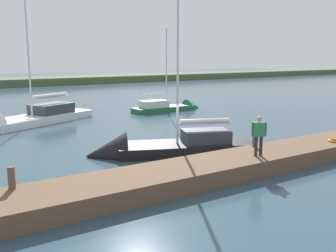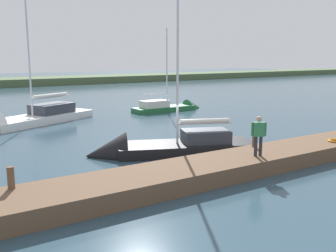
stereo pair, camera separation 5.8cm
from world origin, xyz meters
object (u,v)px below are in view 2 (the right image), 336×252
life_ring_buoy (335,141)px  sailboat_far_left (159,151)px  sailboat_near_dock (172,108)px  sailboat_mid_channel (18,123)px  mooring_post_near (11,178)px  person_on_dock (259,133)px  mooring_post_far (254,139)px

life_ring_buoy → sailboat_far_left: size_ratio=0.07×
sailboat_near_dock → sailboat_mid_channel: bearing=-177.4°
sailboat_near_dock → life_ring_buoy: bearing=-97.2°
mooring_post_near → person_on_dock: bearing=172.2°
sailboat_near_dock → sailboat_mid_channel: (13.60, 0.88, 0.06)m
life_ring_buoy → sailboat_near_dock: bearing=-96.1°
sailboat_mid_channel → sailboat_far_left: size_ratio=1.30×
mooring_post_far → life_ring_buoy: (-4.21, 1.41, -0.31)m
mooring_post_far → person_on_dock: (1.10, 1.33, 0.65)m
mooring_post_far → sailboat_near_dock: (-6.12, -16.45, -0.86)m
life_ring_buoy → sailboat_far_left: 8.88m
mooring_post_near → sailboat_near_dock: size_ratio=0.09×
life_ring_buoy → sailboat_mid_channel: 20.62m
mooring_post_far → life_ring_buoy: bearing=161.5°
mooring_post_far → sailboat_mid_channel: bearing=-64.4°
mooring_post_near → sailboat_far_left: (-7.70, -3.46, -0.88)m
sailboat_far_left → sailboat_near_dock: bearing=-103.6°
mooring_post_near → sailboat_near_dock: sailboat_near_dock is taller
mooring_post_far → sailboat_near_dock: size_ratio=0.09×
mooring_post_near → sailboat_mid_channel: size_ratio=0.06×
sailboat_far_left → person_on_dock: sailboat_far_left is taller
life_ring_buoy → sailboat_near_dock: 17.97m
life_ring_buoy → sailboat_near_dock: sailboat_near_dock is taller
mooring_post_near → sailboat_far_left: bearing=-155.8°
life_ring_buoy → mooring_post_near: bearing=-5.3°
life_ring_buoy → sailboat_mid_channel: size_ratio=0.05×
person_on_dock → sailboat_near_dock: bearing=-170.8°
mooring_post_far → sailboat_mid_channel: size_ratio=0.06×
sailboat_near_dock → sailboat_far_left: size_ratio=0.85×
mooring_post_near → sailboat_mid_channel: (-3.41, -15.57, -0.82)m
mooring_post_far → sailboat_near_dock: bearing=-110.4°
mooring_post_far → mooring_post_near: bearing=0.0°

